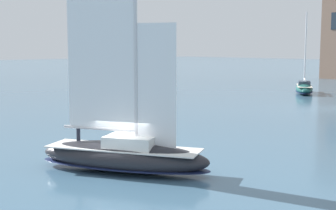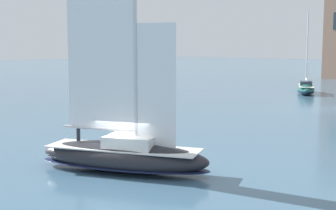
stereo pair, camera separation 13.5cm
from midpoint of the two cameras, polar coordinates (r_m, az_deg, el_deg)
name	(u,v)px [view 2 (the right image)]	position (r m, az deg, el deg)	size (l,w,h in m)	color
ground_plane	(123,171)	(23.71, -5.31, -8.05)	(400.00, 400.00, 0.00)	#42667F
sailboat_main	(123,152)	(23.47, -5.32, -5.72)	(8.99, 6.62, 12.29)	#232328
sailboat_moored_near_marina	(306,88)	(64.97, 16.52, 1.99)	(6.18, 7.74, 10.78)	#194C47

